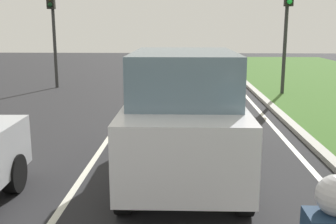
# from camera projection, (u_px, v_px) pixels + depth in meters

# --- Properties ---
(ground_plane) EXTENTS (60.00, 60.00, 0.00)m
(ground_plane) POSITION_uv_depth(u_px,v_px,m) (147.00, 114.00, 12.65)
(ground_plane) COLOR #262628
(lane_line_center) EXTENTS (0.12, 32.00, 0.01)m
(lane_line_center) POSITION_uv_depth(u_px,v_px,m) (125.00, 114.00, 12.67)
(lane_line_center) COLOR silver
(lane_line_center) RESTS_ON ground
(lane_line_right_edge) EXTENTS (0.12, 32.00, 0.01)m
(lane_line_right_edge) POSITION_uv_depth(u_px,v_px,m) (263.00, 115.00, 12.51)
(lane_line_right_edge) COLOR silver
(lane_line_right_edge) RESTS_ON ground
(curb_right) EXTENTS (0.24, 48.00, 0.12)m
(curb_right) POSITION_uv_depth(u_px,v_px,m) (279.00, 114.00, 12.48)
(curb_right) COLOR #9E9B93
(curb_right) RESTS_ON ground
(car_suv_ahead) EXTENTS (2.00, 4.52, 2.28)m
(car_suv_ahead) POSITION_uv_depth(u_px,v_px,m) (183.00, 114.00, 7.18)
(car_suv_ahead) COLOR silver
(car_suv_ahead) RESTS_ON ground
(traffic_light_near_right) EXTENTS (0.32, 0.50, 4.48)m
(traffic_light_near_right) POSITION_uv_depth(u_px,v_px,m) (287.00, 16.00, 15.56)
(traffic_light_near_right) COLOR #2D2D2D
(traffic_light_near_right) RESTS_ON ground
(traffic_light_overhead_left) EXTENTS (0.32, 0.50, 4.49)m
(traffic_light_overhead_left) POSITION_uv_depth(u_px,v_px,m) (52.00, 17.00, 17.50)
(traffic_light_overhead_left) COLOR #2D2D2D
(traffic_light_overhead_left) RESTS_ON ground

